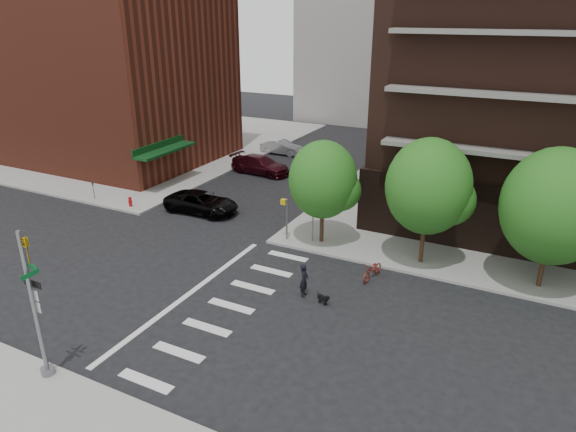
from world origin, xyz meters
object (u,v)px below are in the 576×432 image
at_px(fire_hydrant, 130,201).
at_px(dog_walker, 304,280).
at_px(parked_car_black, 202,203).
at_px(parked_car_silver, 282,147).
at_px(parked_car_maroon, 260,165).
at_px(traffic_signal, 37,317).
at_px(scooter, 373,270).

relative_size(fire_hydrant, dog_walker, 0.42).
bearing_deg(dog_walker, fire_hydrant, 61.85).
relative_size(parked_car_black, parked_car_silver, 1.25).
bearing_deg(parked_car_silver, parked_car_maroon, -168.53).
bearing_deg(fire_hydrant, traffic_signal, -56.74).
bearing_deg(scooter, fire_hydrant, -177.12).
bearing_deg(parked_car_maroon, traffic_signal, -162.85).
height_order(parked_car_maroon, parked_car_silver, parked_car_maroon).
bearing_deg(scooter, parked_car_black, 173.86).
bearing_deg(parked_car_black, dog_walker, -123.68).
height_order(fire_hydrant, parked_car_maroon, parked_car_maroon).
bearing_deg(parked_car_maroon, parked_car_silver, 16.03).
bearing_deg(dog_walker, scooter, -47.49).
bearing_deg(dog_walker, traffic_signal, 138.39).
xyz_separation_m(parked_car_black, scooter, (13.65, -3.82, -0.23)).
distance_m(parked_car_maroon, scooter, 19.98).
relative_size(parked_car_black, parked_car_maroon, 0.98).
height_order(parked_car_black, parked_car_silver, parked_car_black).
relative_size(parked_car_maroon, scooter, 2.81).
bearing_deg(dog_walker, parked_car_maroon, 25.77).
distance_m(traffic_signal, parked_car_maroon, 27.53).
relative_size(parked_car_black, scooter, 2.75).
xyz_separation_m(traffic_signal, parked_car_black, (-5.03, 16.95, -1.97)).
distance_m(parked_car_silver, scooter, 25.73).
relative_size(parked_car_maroon, dog_walker, 3.10).
bearing_deg(parked_car_black, fire_hydrant, 106.75).
distance_m(parked_car_black, scooter, 14.17).
bearing_deg(traffic_signal, dog_walker, 58.25).
distance_m(parked_car_black, parked_car_silver, 16.58).
distance_m(traffic_signal, dog_walker, 11.84).
height_order(traffic_signal, scooter, traffic_signal).
distance_m(parked_car_black, parked_car_maroon, 9.91).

